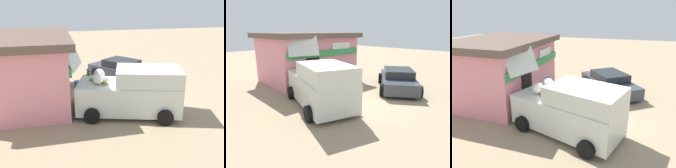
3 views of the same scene
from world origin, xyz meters
TOP-DOWN VIEW (x-y plane):
  - ground_plane at (0.00, 0.00)m, footprint 60.00×60.00m
  - storefront_bar at (1.39, 5.22)m, footprint 6.18×4.53m
  - delivery_van at (-1.08, 0.62)m, footprint 3.16×5.06m
  - parked_sedan at (3.90, -0.31)m, footprint 4.34×3.90m
  - vendor_standing at (0.60, 2.20)m, footprint 0.36×0.57m
  - customer_bending at (-0.85, 1.94)m, footprint 0.69×0.68m
  - unloaded_banana_pile at (-0.23, 3.53)m, footprint 0.92×0.84m
  - paint_bucket at (2.93, 2.57)m, footprint 0.34×0.34m

SIDE VIEW (x-z plane):
  - ground_plane at x=0.00m, z-range 0.00..0.00m
  - paint_bucket at x=2.93m, z-range 0.00..0.37m
  - unloaded_banana_pile at x=-0.23m, z-range -0.01..0.43m
  - parked_sedan at x=3.90m, z-range -0.02..1.20m
  - customer_bending at x=-0.85m, z-range 0.15..1.69m
  - vendor_standing at x=0.60m, z-range 0.12..1.77m
  - delivery_van at x=-1.08m, z-range -0.53..2.56m
  - storefront_bar at x=1.39m, z-range 0.03..3.27m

